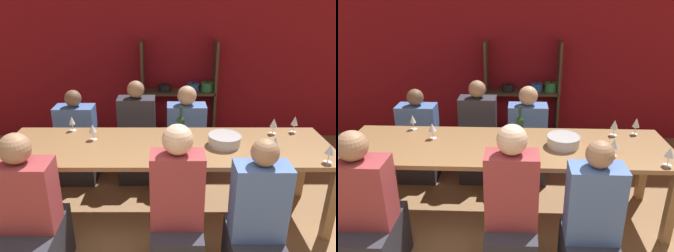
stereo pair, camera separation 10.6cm
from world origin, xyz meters
The scene contains 18 objects.
wall_back_red centered at (0.00, 3.83, 1.35)m, with size 8.80×0.06×2.70m.
shelf_unit centered at (0.35, 3.63, 0.50)m, with size 1.06×0.30×1.48m.
dining_table centered at (0.17, 1.82, 0.70)m, with size 3.05×0.85×0.78m.
mixing_bowl centered at (0.70, 1.82, 0.83)m, with size 0.31×0.31×0.10m.
wine_bottle_green centered at (0.30, 1.96, 0.91)m, with size 0.08×0.08×0.33m.
wine_glass_red_a centered at (0.24, 1.76, 0.88)m, with size 0.07×0.07×0.15m.
wine_glass_red_b centered at (1.23, 2.08, 0.89)m, with size 0.07×0.07×0.16m.
wine_glass_white_a centered at (-0.54, 1.94, 0.89)m, with size 0.07×0.07×0.16m.
wine_glass_white_b centered at (1.45, 2.12, 0.90)m, with size 0.07×0.07×0.17m.
wine_glass_white_c centered at (1.51, 1.48, 0.89)m, with size 0.08×0.08×0.16m.
wine_glass_empty_a centered at (-0.80, 2.16, 0.89)m, with size 0.07×0.07×0.16m.
wine_glass_empty_b centered at (1.11, 1.64, 0.90)m, with size 0.08×0.08×0.16m.
person_near_a centered at (-0.85, 1.05, 0.44)m, with size 0.45×0.56×1.23m.
person_far_a centered at (-0.89, 2.60, 0.38)m, with size 0.45×0.56×1.08m.
person_near_b centered at (0.25, 1.09, 0.47)m, with size 0.38×0.48×1.28m.
person_far_b centered at (0.39, 2.61, 0.40)m, with size 0.45×0.56×1.13m.
person_near_c centered at (0.83, 1.03, 0.44)m, with size 0.39×0.49×1.20m.
person_far_c centered at (-0.18, 2.60, 0.43)m, with size 0.43×0.53×1.19m.
Camera 1 is at (0.18, -0.93, 2.09)m, focal length 35.00 mm.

